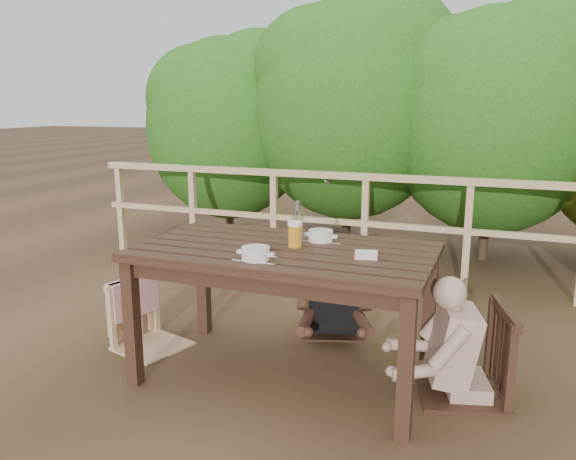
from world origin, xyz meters
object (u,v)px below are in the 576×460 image
(diner_right, at_px, (472,299))
(butter_tub, at_px, (366,256))
(soup_far, at_px, (321,237))
(beer_glass, at_px, (295,236))
(woman, at_px, (334,249))
(table, at_px, (285,314))
(chair_left, at_px, (150,287))
(soup_near, at_px, (256,255))
(chair_far, at_px, (333,272))
(bottle, at_px, (298,223))
(bread_roll, at_px, (255,256))
(chair_right, at_px, (466,311))

(diner_right, height_order, butter_tub, diner_right)
(diner_right, relative_size, butter_tub, 9.36)
(soup_far, bearing_deg, beer_glass, -117.75)
(butter_tub, bearing_deg, woman, 102.90)
(table, xyz_separation_m, chair_left, (-0.99, 0.05, 0.03))
(soup_near, bearing_deg, diner_right, 22.94)
(table, height_order, beer_glass, beer_glass)
(soup_near, relative_size, soup_far, 1.02)
(diner_right, bearing_deg, chair_left, 77.80)
(chair_far, bearing_deg, woman, 71.72)
(bottle, bearing_deg, chair_far, 87.18)
(soup_near, distance_m, bread_roll, 0.02)
(table, xyz_separation_m, bread_roll, (-0.06, -0.29, 0.43))
(table, distance_m, chair_left, 0.99)
(bread_roll, height_order, beer_glass, beer_glass)
(chair_left, relative_size, chair_far, 0.97)
(table, xyz_separation_m, chair_far, (0.06, 0.77, 0.05))
(table, xyz_separation_m, butter_tub, (0.50, -0.06, 0.42))
(diner_right, distance_m, beer_glass, 1.05)
(soup_near, height_order, beer_glass, beer_glass)
(soup_near, relative_size, beer_glass, 1.55)
(table, height_order, bottle, bottle)
(diner_right, bearing_deg, soup_near, 97.40)
(beer_glass, bearing_deg, table, -141.79)
(soup_far, height_order, butter_tub, soup_far)
(woman, relative_size, beer_glass, 7.38)
(chair_left, distance_m, diner_right, 2.05)
(butter_tub, bearing_deg, soup_far, 127.24)
(soup_far, bearing_deg, bread_roll, -111.91)
(table, relative_size, bottle, 6.27)
(woman, distance_m, bread_roll, 1.10)
(table, xyz_separation_m, chair_right, (1.02, 0.17, 0.10))
(chair_right, relative_size, butter_tub, 8.13)
(chair_left, distance_m, soup_far, 1.22)
(chair_left, bearing_deg, butter_tub, -78.23)
(butter_tub, bearing_deg, soup_near, -170.12)
(chair_far, distance_m, butter_tub, 1.00)
(chair_right, relative_size, soup_near, 3.86)
(chair_far, height_order, soup_near, chair_far)
(chair_far, distance_m, chair_right, 1.13)
(bottle, bearing_deg, diner_right, 2.17)
(beer_glass, distance_m, butter_tub, 0.46)
(diner_right, relative_size, bread_roll, 9.64)
(woman, distance_m, soup_near, 1.12)
(woman, height_order, diner_right, woman)
(chair_far, xyz_separation_m, bottle, (-0.03, -0.64, 0.48))
(woman, distance_m, bottle, 0.73)
(chair_right, bearing_deg, diner_right, 74.46)
(table, distance_m, woman, 0.82)
(diner_right, bearing_deg, chair_right, 74.46)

